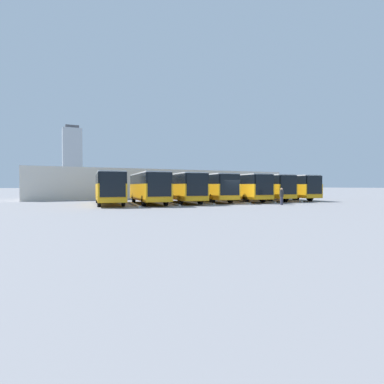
{
  "coord_description": "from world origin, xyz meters",
  "views": [
    {
      "loc": [
        17.66,
        25.48,
        1.89
      ],
      "look_at": [
        2.4,
        -5.42,
        1.2
      ],
      "focal_mm": 28.0,
      "sensor_mm": 36.0,
      "label": 1
    }
  ],
  "objects": [
    {
      "name": "curb_divider_5",
      "position": [
        9.79,
        -3.24,
        0.07
      ],
      "size": [
        1.15,
        7.05,
        0.15
      ],
      "primitive_type": "cube",
      "rotation": [
        0.0,
        0.0,
        -0.13
      ],
      "color": "#9E9E99",
      "rests_on": "ground_plane"
    },
    {
      "name": "bus_6",
      "position": [
        11.75,
        -5.68,
        1.81
      ],
      "size": [
        3.82,
        11.11,
        3.24
      ],
      "rotation": [
        0.0,
        0.0,
        -0.13
      ],
      "color": "orange",
      "rests_on": "ground_plane"
    },
    {
      "name": "station_building",
      "position": [
        0.0,
        -21.14,
        2.23
      ],
      "size": [
        40.74,
        13.2,
        4.4
      ],
      "color": "beige",
      "rests_on": "ground_plane"
    },
    {
      "name": "office_tower",
      "position": [
        -2.28,
        -231.26,
        24.3
      ],
      "size": [
        14.22,
        14.22,
        49.8
      ],
      "color": "#ADB2B7",
      "rests_on": "ground_plane"
    },
    {
      "name": "curb_divider_3",
      "position": [
        1.96,
        -3.9,
        0.07
      ],
      "size": [
        1.15,
        7.05,
        0.15
      ],
      "primitive_type": "cube",
      "rotation": [
        0.0,
        0.0,
        -0.13
      ],
      "color": "#9E9E99",
      "rests_on": "ground_plane"
    },
    {
      "name": "bus_4",
      "position": [
        3.92,
        -5.15,
        1.81
      ],
      "size": [
        3.82,
        11.11,
        3.24
      ],
      "rotation": [
        0.0,
        0.0,
        -0.13
      ],
      "color": "orange",
      "rests_on": "ground_plane"
    },
    {
      "name": "bus_2",
      "position": [
        -3.91,
        -4.82,
        1.81
      ],
      "size": [
        3.82,
        11.11,
        3.24
      ],
      "rotation": [
        0.0,
        0.0,
        -0.13
      ],
      "color": "orange",
      "rests_on": "ground_plane"
    },
    {
      "name": "curb_divider_1",
      "position": [
        -5.87,
        -3.77,
        0.07
      ],
      "size": [
        1.15,
        7.05,
        0.15
      ],
      "primitive_type": "cube",
      "rotation": [
        0.0,
        0.0,
        -0.13
      ],
      "color": "#9E9E99",
      "rests_on": "ground_plane"
    },
    {
      "name": "curb_divider_2",
      "position": [
        -1.96,
        -3.21,
        0.07
      ],
      "size": [
        1.15,
        7.05,
        0.15
      ],
      "primitive_type": "cube",
      "rotation": [
        0.0,
        0.0,
        -0.13
      ],
      "color": "#9E9E99",
      "rests_on": "ground_plane"
    },
    {
      "name": "bus_3",
      "position": [
        0.0,
        -5.5,
        1.81
      ],
      "size": [
        3.82,
        11.11,
        3.24
      ],
      "rotation": [
        0.0,
        0.0,
        -0.13
      ],
      "color": "orange",
      "rests_on": "ground_plane"
    },
    {
      "name": "bus_1",
      "position": [
        -7.83,
        -5.38,
        1.81
      ],
      "size": [
        3.82,
        11.11,
        3.24
      ],
      "rotation": [
        0.0,
        0.0,
        -0.13
      ],
      "color": "orange",
      "rests_on": "ground_plane"
    },
    {
      "name": "curb_divider_0",
      "position": [
        -9.79,
        -3.58,
        0.07
      ],
      "size": [
        1.15,
        7.05,
        0.15
      ],
      "primitive_type": "cube",
      "rotation": [
        0.0,
        0.0,
        -0.13
      ],
      "color": "#9E9E99",
      "rests_on": "ground_plane"
    },
    {
      "name": "pedestrian",
      "position": [
        -3.64,
        2.63,
        0.91
      ],
      "size": [
        0.5,
        0.5,
        1.7
      ],
      "rotation": [
        0.0,
        0.0,
        3.55
      ],
      "color": "#38384C",
      "rests_on": "ground_plane"
    },
    {
      "name": "bus_0",
      "position": [
        -11.74,
        -5.19,
        1.81
      ],
      "size": [
        3.82,
        11.11,
        3.24
      ],
      "rotation": [
        0.0,
        0.0,
        -0.13
      ],
      "color": "orange",
      "rests_on": "ground_plane"
    },
    {
      "name": "ground_plane",
      "position": [
        0.0,
        0.0,
        0.0
      ],
      "size": [
        600.0,
        600.0,
        0.0
      ],
      "primitive_type": "plane",
      "color": "gray"
    },
    {
      "name": "curb_divider_4",
      "position": [
        5.87,
        -3.54,
        0.07
      ],
      "size": [
        1.15,
        7.05,
        0.15
      ],
      "primitive_type": "cube",
      "rotation": [
        0.0,
        0.0,
        -0.13
      ],
      "color": "#9E9E99",
      "rests_on": "ground_plane"
    },
    {
      "name": "bus_5",
      "position": [
        7.83,
        -4.85,
        1.81
      ],
      "size": [
        3.82,
        11.11,
        3.24
      ],
      "rotation": [
        0.0,
        0.0,
        -0.13
      ],
      "color": "orange",
      "rests_on": "ground_plane"
    }
  ]
}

